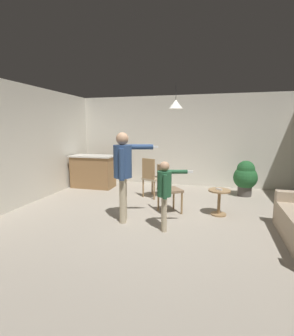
# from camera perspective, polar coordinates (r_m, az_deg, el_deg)

# --- Properties ---
(ground) EXTENTS (7.68, 7.68, 0.00)m
(ground) POSITION_cam_1_polar(r_m,az_deg,el_deg) (4.77, 2.81, -12.12)
(ground) COLOR #9E9384
(wall_back) EXTENTS (6.40, 0.10, 2.70)m
(wall_back) POSITION_cam_1_polar(r_m,az_deg,el_deg) (7.61, 7.91, 6.20)
(wall_back) COLOR silver
(wall_back) RESTS_ON ground
(wall_left) EXTENTS (0.10, 6.40, 2.70)m
(wall_left) POSITION_cam_1_polar(r_m,az_deg,el_deg) (5.99, -28.67, 4.41)
(wall_left) COLOR silver
(wall_left) RESTS_ON ground
(kitchen_counter) EXTENTS (1.26, 0.66, 0.95)m
(kitchen_counter) POSITION_cam_1_polar(r_m,az_deg,el_deg) (7.45, -12.30, -0.74)
(kitchen_counter) COLOR olive
(kitchen_counter) RESTS_ON ground
(side_table_by_couch) EXTENTS (0.44, 0.44, 0.52)m
(side_table_by_couch) POSITION_cam_1_polar(r_m,az_deg,el_deg) (5.18, 16.29, -6.91)
(side_table_by_couch) COLOR #99754C
(side_table_by_couch) RESTS_ON ground
(person_adult) EXTENTS (0.76, 0.61, 1.66)m
(person_adult) POSITION_cam_1_polar(r_m,az_deg,el_deg) (4.52, -5.44, 0.20)
(person_adult) COLOR tan
(person_adult) RESTS_ON ground
(person_child) EXTENTS (0.57, 0.44, 1.19)m
(person_child) POSITION_cam_1_polar(r_m,az_deg,el_deg) (4.15, 4.17, -4.64)
(person_child) COLOR tan
(person_child) RESTS_ON ground
(dining_chair_by_counter) EXTENTS (0.59, 0.59, 1.00)m
(dining_chair_by_counter) POSITION_cam_1_polar(r_m,az_deg,el_deg) (5.06, 4.58, -4.41)
(dining_chair_by_counter) COLOR #99754C
(dining_chair_by_counter) RESTS_ON ground
(dining_chair_near_wall) EXTENTS (0.56, 0.56, 1.00)m
(dining_chair_near_wall) POSITION_cam_1_polar(r_m,az_deg,el_deg) (6.17, 1.01, -1.91)
(dining_chair_near_wall) COLOR #99754C
(dining_chair_near_wall) RESTS_ON ground
(potted_plant_corner) EXTENTS (0.60, 0.60, 0.92)m
(potted_plant_corner) POSITION_cam_1_polar(r_m,az_deg,el_deg) (6.82, 21.75, -1.85)
(potted_plant_corner) COLOR #4C4742
(potted_plant_corner) RESTS_ON ground
(spare_remote_on_table) EXTENTS (0.13, 0.11, 0.04)m
(spare_remote_on_table) POSITION_cam_1_polar(r_m,az_deg,el_deg) (5.10, 16.28, -4.73)
(spare_remote_on_table) COLOR white
(spare_remote_on_table) RESTS_ON side_table_by_couch
(ceiling_light_pendant) EXTENTS (0.32, 0.32, 0.55)m
(ceiling_light_pendant) POSITION_cam_1_polar(r_m,az_deg,el_deg) (5.62, 6.66, 14.41)
(ceiling_light_pendant) COLOR silver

